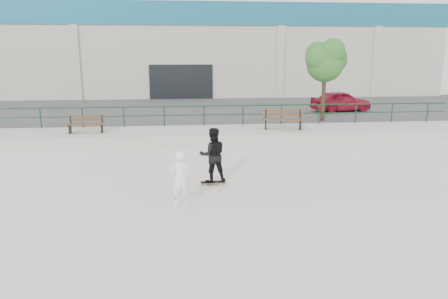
{
  "coord_description": "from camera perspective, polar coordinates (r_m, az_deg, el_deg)",
  "views": [
    {
      "loc": [
        -0.31,
        -11.16,
        4.17
      ],
      "look_at": [
        1.09,
        2.0,
        1.21
      ],
      "focal_mm": 35.0,
      "sensor_mm": 36.0,
      "label": 1
    }
  ],
  "objects": [
    {
      "name": "parking_strip",
      "position": [
        29.42,
        -5.43,
        4.92
      ],
      "size": [
        60.0,
        14.0,
        0.5
      ],
      "primitive_type": "cube",
      "color": "#404040",
      "rests_on": "ground"
    },
    {
      "name": "ground",
      "position": [
        11.92,
        -4.23,
        -7.9
      ],
      "size": [
        120.0,
        120.0,
        0.0
      ],
      "primitive_type": "plane",
      "color": "beige",
      "rests_on": "ground"
    },
    {
      "name": "tree",
      "position": [
        24.35,
        13.15,
        11.38
      ],
      "size": [
        2.46,
        2.19,
        4.37
      ],
      "color": "#3F321F",
      "rests_on": "parking_strip"
    },
    {
      "name": "red_car",
      "position": [
        28.56,
        15.01,
        6.13
      ],
      "size": [
        4.04,
        2.3,
        1.3
      ],
      "primitive_type": "imported",
      "rotation": [
        0.0,
        0.0,
        1.78
      ],
      "color": "maroon",
      "rests_on": "parking_strip"
    },
    {
      "name": "bench_right",
      "position": [
        21.42,
        7.7,
        3.88
      ],
      "size": [
        2.07,
        0.98,
        0.92
      ],
      "rotation": [
        0.0,
        0.0,
        -0.21
      ],
      "color": "#512D1C",
      "rests_on": "ledge"
    },
    {
      "name": "skateboard",
      "position": [
        14.08,
        -1.46,
        -4.3
      ],
      "size": [
        0.79,
        0.23,
        0.09
      ],
      "rotation": [
        0.0,
        0.0,
        0.03
      ],
      "color": "black",
      "rests_on": "ground"
    },
    {
      "name": "ledge",
      "position": [
        21.03,
        -5.12,
        1.83
      ],
      "size": [
        30.0,
        3.0,
        0.5
      ],
      "primitive_type": "cube",
      "color": "#ADA69E",
      "rests_on": "ground"
    },
    {
      "name": "standing_skater",
      "position": [
        13.84,
        -1.48,
        -0.73
      ],
      "size": [
        0.9,
        0.73,
        1.76
      ],
      "primitive_type": "imported",
      "rotation": [
        0.0,
        0.0,
        3.22
      ],
      "color": "black",
      "rests_on": "skateboard"
    },
    {
      "name": "seated_skater",
      "position": [
        12.0,
        -5.75,
        -3.84
      ],
      "size": [
        0.61,
        0.44,
        1.57
      ],
      "primitive_type": "imported",
      "rotation": [
        0.0,
        0.0,
        3.26
      ],
      "color": "white",
      "rests_on": "ground"
    },
    {
      "name": "commercial_building",
      "position": [
        43.15,
        -5.81,
        13.11
      ],
      "size": [
        44.2,
        16.33,
        8.0
      ],
      "color": "beige",
      "rests_on": "ground"
    },
    {
      "name": "bench_left",
      "position": [
        21.26,
        -17.57,
        3.16
      ],
      "size": [
        1.74,
        0.58,
        0.79
      ],
      "rotation": [
        0.0,
        0.0,
        0.05
      ],
      "color": "#512D1C",
      "rests_on": "ledge"
    },
    {
      "name": "railing",
      "position": [
        22.15,
        -5.23,
        4.99
      ],
      "size": [
        28.0,
        0.06,
        1.03
      ],
      "color": "#163E23",
      "rests_on": "ledge"
    }
  ]
}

